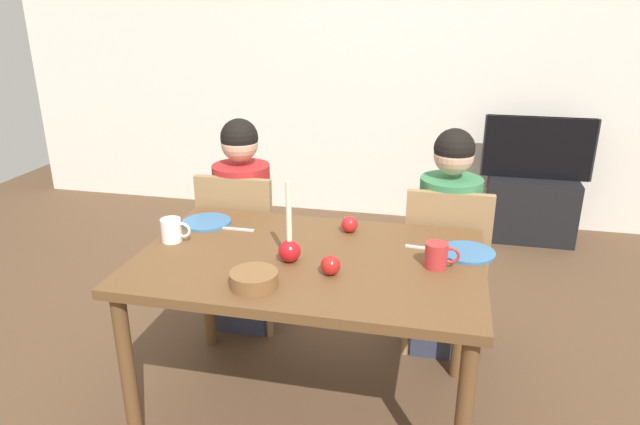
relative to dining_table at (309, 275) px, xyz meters
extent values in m
plane|color=brown|center=(0.00, 0.00, -0.67)|extent=(7.68, 7.68, 0.00)
cube|color=silver|center=(0.00, 2.60, 0.63)|extent=(6.40, 0.10, 2.60)
cube|color=brown|center=(0.00, 0.00, 0.06)|extent=(1.40, 0.90, 0.04)
cylinder|color=brown|center=(-0.64, -0.39, -0.31)|extent=(0.06, 0.06, 0.71)
cylinder|color=brown|center=(0.64, -0.39, -0.31)|extent=(0.06, 0.06, 0.71)
cylinder|color=brown|center=(-0.64, 0.39, -0.31)|extent=(0.06, 0.06, 0.71)
cylinder|color=brown|center=(0.64, 0.39, -0.31)|extent=(0.06, 0.06, 0.71)
cube|color=#99754C|center=(-0.52, 0.69, -0.24)|extent=(0.40, 0.40, 0.04)
cube|color=#99754C|center=(-0.52, 0.51, 0.01)|extent=(0.40, 0.04, 0.45)
cylinder|color=#99754C|center=(-0.35, 0.86, -0.46)|extent=(0.04, 0.04, 0.41)
cylinder|color=#99754C|center=(-0.69, 0.86, -0.46)|extent=(0.04, 0.04, 0.41)
cylinder|color=#99754C|center=(-0.35, 0.52, -0.46)|extent=(0.04, 0.04, 0.41)
cylinder|color=#99754C|center=(-0.69, 0.52, -0.46)|extent=(0.04, 0.04, 0.41)
cube|color=#99754C|center=(0.55, 0.69, -0.24)|extent=(0.40, 0.40, 0.04)
cube|color=#99754C|center=(0.55, 0.51, 0.01)|extent=(0.40, 0.04, 0.45)
cylinder|color=#99754C|center=(0.72, 0.86, -0.46)|extent=(0.04, 0.04, 0.41)
cylinder|color=#99754C|center=(0.38, 0.86, -0.46)|extent=(0.04, 0.04, 0.41)
cylinder|color=#99754C|center=(0.72, 0.52, -0.46)|extent=(0.04, 0.04, 0.41)
cylinder|color=#99754C|center=(0.38, 0.52, -0.46)|extent=(0.04, 0.04, 0.41)
cube|color=#33384C|center=(-0.52, 0.64, -0.44)|extent=(0.28, 0.28, 0.45)
cylinder|color=#AD2323|center=(-0.52, 0.64, 0.02)|extent=(0.30, 0.30, 0.48)
sphere|color=tan|center=(-0.52, 0.64, 0.38)|extent=(0.19, 0.19, 0.19)
sphere|color=black|center=(-0.52, 0.64, 0.41)|extent=(0.19, 0.19, 0.19)
cube|color=#33384C|center=(0.55, 0.64, -0.44)|extent=(0.28, 0.28, 0.45)
cylinder|color=#387A4C|center=(0.55, 0.64, 0.02)|extent=(0.30, 0.30, 0.48)
sphere|color=tan|center=(0.55, 0.64, 0.38)|extent=(0.19, 0.19, 0.19)
sphere|color=black|center=(0.55, 0.64, 0.41)|extent=(0.19, 0.19, 0.19)
cube|color=black|center=(1.18, 2.30, -0.43)|extent=(0.64, 0.40, 0.48)
cube|color=black|center=(1.18, 2.30, 0.04)|extent=(0.79, 0.04, 0.46)
cube|color=black|center=(1.18, 2.30, 0.04)|extent=(0.76, 0.05, 0.46)
sphere|color=red|center=(-0.07, -0.06, 0.13)|extent=(0.09, 0.09, 0.09)
cylinder|color=#EFE5C6|center=(-0.07, -0.06, 0.30)|extent=(0.02, 0.02, 0.25)
cylinder|color=teal|center=(-0.56, 0.26, 0.09)|extent=(0.23, 0.23, 0.01)
cylinder|color=teal|center=(0.63, 0.17, 0.09)|extent=(0.23, 0.23, 0.01)
cylinder|color=white|center=(-0.62, 0.03, 0.13)|extent=(0.09, 0.09, 0.10)
torus|color=white|center=(-0.56, 0.03, 0.14)|extent=(0.07, 0.01, 0.07)
cylinder|color=#B72D2D|center=(0.50, 0.02, 0.13)|extent=(0.09, 0.09, 0.10)
torus|color=#B72D2D|center=(0.56, 0.02, 0.14)|extent=(0.07, 0.01, 0.07)
cube|color=silver|center=(-0.40, 0.21, 0.09)|extent=(0.18, 0.01, 0.01)
cube|color=silver|center=(0.46, 0.18, 0.09)|extent=(0.18, 0.03, 0.01)
cylinder|color=brown|center=(-0.14, -0.29, 0.11)|extent=(0.18, 0.18, 0.06)
sphere|color=#AF1B17|center=(0.12, -0.14, 0.12)|extent=(0.08, 0.08, 0.08)
sphere|color=red|center=(0.11, 0.30, 0.12)|extent=(0.07, 0.07, 0.07)
camera|label=1|loc=(0.51, -2.05, 1.06)|focal=31.98mm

